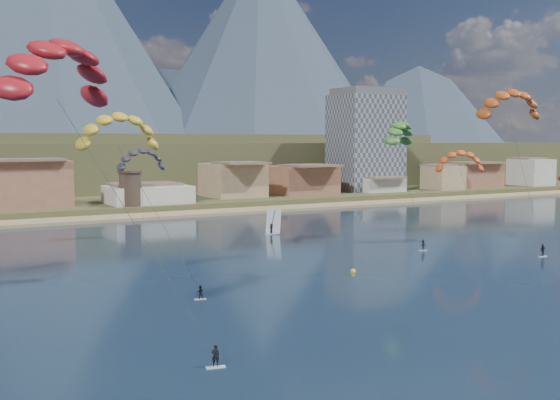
% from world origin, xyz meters
% --- Properties ---
extents(ground, '(2400.00, 2400.00, 0.00)m').
position_xyz_m(ground, '(0.00, 0.00, 0.00)').
color(ground, black).
rests_on(ground, ground).
extents(beach, '(2200.00, 12.00, 0.90)m').
position_xyz_m(beach, '(0.00, 106.00, 0.25)').
color(beach, tan).
rests_on(beach, ground).
extents(foothills, '(940.00, 210.00, 18.00)m').
position_xyz_m(foothills, '(22.39, 232.47, 9.08)').
color(foothills, brown).
rests_on(foothills, ground).
extents(apartment_tower, '(20.00, 16.00, 32.00)m').
position_xyz_m(apartment_tower, '(85.00, 128.00, 17.82)').
color(apartment_tower, gray).
rests_on(apartment_tower, ground).
extents(watchtower, '(5.82, 5.82, 8.60)m').
position_xyz_m(watchtower, '(5.00, 114.00, 6.37)').
color(watchtower, '#47382D').
rests_on(watchtower, ground).
extents(kitesurfer_red, '(16.07, 19.37, 28.96)m').
position_xyz_m(kitesurfer_red, '(-30.05, 17.41, 24.21)').
color(kitesurfer_red, silver).
rests_on(kitesurfer_red, ground).
extents(kitesurfer_yellow, '(11.56, 13.06, 22.95)m').
position_xyz_m(kitesurfer_yellow, '(-19.42, 36.30, 19.29)').
color(kitesurfer_yellow, silver).
rests_on(kitesurfer_yellow, ground).
extents(kitesurfer_orange, '(12.99, 16.80, 28.45)m').
position_xyz_m(kitesurfer_orange, '(48.16, 38.07, 24.47)').
color(kitesurfer_orange, silver).
rests_on(kitesurfer_orange, ground).
extents(kitesurfer_green, '(9.78, 14.95, 22.44)m').
position_xyz_m(kitesurfer_green, '(33.58, 49.36, 19.34)').
color(kitesurfer_green, silver).
rests_on(kitesurfer_green, ground).
extents(distant_kite_dark, '(9.27, 5.96, 18.03)m').
position_xyz_m(distant_kite_dark, '(-5.34, 72.31, 14.96)').
color(distant_kite_dark, '#262626').
rests_on(distant_kite_dark, ground).
extents(distant_kite_orange, '(10.33, 8.43, 17.62)m').
position_xyz_m(distant_kite_orange, '(53.10, 54.40, 14.31)').
color(distant_kite_orange, '#262626').
rests_on(distant_kite_orange, ground).
extents(windsurfer, '(2.68, 2.93, 4.66)m').
position_xyz_m(windsurfer, '(18.33, 67.52, 1.48)').
color(windsurfer, silver).
rests_on(windsurfer, ground).
extents(buoy, '(0.75, 0.75, 0.75)m').
position_xyz_m(buoy, '(9.97, 29.77, 0.13)').
color(buoy, yellow).
rests_on(buoy, ground).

